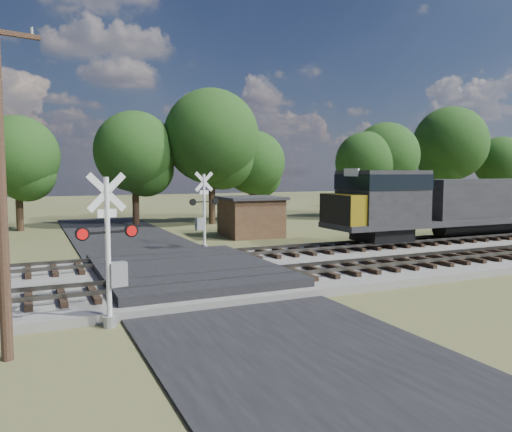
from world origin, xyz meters
name	(u,v)px	position (x,y,z in m)	size (l,w,h in m)	color
ground	(190,282)	(0.00, 0.00, 0.00)	(160.00, 160.00, 0.00)	#464E29
ballast_bed	(379,259)	(10.00, 0.50, 0.15)	(140.00, 10.00, 0.30)	gray
road	(190,281)	(0.00, 0.00, 0.04)	(7.00, 60.00, 0.08)	black
crossing_panel	(186,272)	(0.00, 0.50, 0.32)	(7.00, 9.00, 0.62)	#262628
track_near	(280,274)	(3.12, -2.00, 0.41)	(140.00, 2.60, 0.33)	black
track_far	(233,255)	(3.12, 3.00, 0.41)	(140.00, 2.60, 0.33)	black
crossing_signal_near	(111,263)	(-3.79, -4.79, 1.86)	(1.79, 0.45, 4.47)	silver
crossing_signal_far	(203,218)	(3.15, 7.65, 1.87)	(1.81, 0.42, 4.50)	silver
utility_pole	(0,178)	(-6.48, -6.41, 4.34)	(1.98, 0.52, 8.18)	#352018
equipment_shed	(251,216)	(8.18, 12.20, 1.41)	(4.19, 4.19, 2.78)	#412B1B
treeline	(225,150)	(9.87, 21.43, 6.42)	(82.70, 10.15, 11.77)	black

